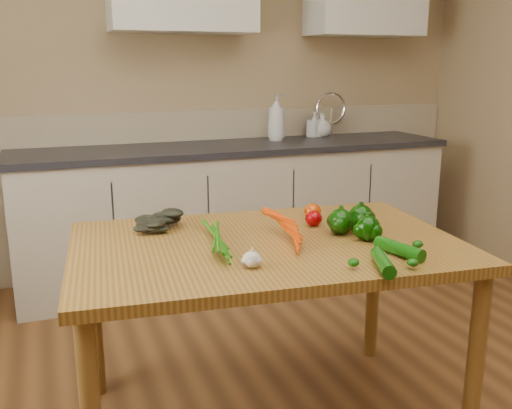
{
  "coord_description": "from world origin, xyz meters",
  "views": [
    {
      "loc": [
        -0.98,
        -1.32,
        1.41
      ],
      "look_at": [
        -0.18,
        0.82,
        0.85
      ],
      "focal_mm": 40.0,
      "sensor_mm": 36.0,
      "label": 1
    }
  ],
  "objects_px": {
    "leafy_greens": "(160,218)",
    "zucchini_a": "(399,249)",
    "table": "(267,263)",
    "pepper_c": "(368,228)",
    "carrot_bunch": "(267,233)",
    "tomato_b": "(313,211)",
    "soap_bottle_b": "(314,124)",
    "pepper_b": "(361,218)",
    "garlic_bulb": "(252,259)",
    "tomato_a": "(314,219)",
    "zucchini_b": "(383,262)",
    "pepper_a": "(341,222)",
    "soap_bottle_c": "(322,125)",
    "tomato_c": "(357,216)",
    "soap_bottle_a": "(277,118)"
  },
  "relations": [
    {
      "from": "leafy_greens",
      "to": "pepper_a",
      "type": "xyz_separation_m",
      "value": [
        0.65,
        -0.3,
        -0.0
      ]
    },
    {
      "from": "soap_bottle_a",
      "to": "garlic_bulb",
      "type": "bearing_deg",
      "value": 134.0
    },
    {
      "from": "leafy_greens",
      "to": "tomato_b",
      "type": "relative_size",
      "value": 2.78
    },
    {
      "from": "tomato_a",
      "to": "zucchini_b",
      "type": "xyz_separation_m",
      "value": [
        -0.02,
        -0.54,
        -0.01
      ]
    },
    {
      "from": "zucchini_b",
      "to": "tomato_a",
      "type": "bearing_deg",
      "value": 88.37
    },
    {
      "from": "tomato_a",
      "to": "zucchini_b",
      "type": "height_order",
      "value": "tomato_a"
    },
    {
      "from": "tomato_b",
      "to": "zucchini_a",
      "type": "distance_m",
      "value": 0.54
    },
    {
      "from": "table",
      "to": "leafy_greens",
      "type": "distance_m",
      "value": 0.47
    },
    {
      "from": "pepper_c",
      "to": "tomato_c",
      "type": "height_order",
      "value": "pepper_c"
    },
    {
      "from": "soap_bottle_a",
      "to": "pepper_a",
      "type": "height_order",
      "value": "soap_bottle_a"
    },
    {
      "from": "tomato_a",
      "to": "zucchini_b",
      "type": "distance_m",
      "value": 0.54
    },
    {
      "from": "garlic_bulb",
      "to": "tomato_a",
      "type": "xyz_separation_m",
      "value": [
        0.4,
        0.37,
        0.01
      ]
    },
    {
      "from": "soap_bottle_b",
      "to": "pepper_b",
      "type": "height_order",
      "value": "soap_bottle_b"
    },
    {
      "from": "soap_bottle_b",
      "to": "tomato_a",
      "type": "bearing_deg",
      "value": 134.71
    },
    {
      "from": "pepper_c",
      "to": "zucchini_a",
      "type": "distance_m",
      "value": 0.19
    },
    {
      "from": "tomato_b",
      "to": "zucchini_a",
      "type": "xyz_separation_m",
      "value": [
        0.07,
        -0.54,
        -0.01
      ]
    },
    {
      "from": "pepper_a",
      "to": "tomato_a",
      "type": "height_order",
      "value": "pepper_a"
    },
    {
      "from": "soap_bottle_b",
      "to": "zucchini_a",
      "type": "bearing_deg",
      "value": 142.3
    },
    {
      "from": "soap_bottle_b",
      "to": "tomato_c",
      "type": "height_order",
      "value": "soap_bottle_b"
    },
    {
      "from": "carrot_bunch",
      "to": "tomato_b",
      "type": "xyz_separation_m",
      "value": [
        0.31,
        0.24,
        -0.0
      ]
    },
    {
      "from": "table",
      "to": "pepper_c",
      "type": "xyz_separation_m",
      "value": [
        0.36,
        -0.12,
        0.13
      ]
    },
    {
      "from": "zucchini_a",
      "to": "carrot_bunch",
      "type": "bearing_deg",
      "value": 141.13
    },
    {
      "from": "carrot_bunch",
      "to": "tomato_a",
      "type": "bearing_deg",
      "value": 33.45
    },
    {
      "from": "table",
      "to": "carrot_bunch",
      "type": "distance_m",
      "value": 0.12
    },
    {
      "from": "tomato_c",
      "to": "zucchini_b",
      "type": "relative_size",
      "value": 0.39
    },
    {
      "from": "soap_bottle_b",
      "to": "garlic_bulb",
      "type": "relative_size",
      "value": 2.86
    },
    {
      "from": "pepper_a",
      "to": "soap_bottle_c",
      "type": "bearing_deg",
      "value": 65.18
    },
    {
      "from": "pepper_b",
      "to": "zucchini_b",
      "type": "distance_m",
      "value": 0.45
    },
    {
      "from": "soap_bottle_c",
      "to": "tomato_c",
      "type": "height_order",
      "value": "soap_bottle_c"
    },
    {
      "from": "pepper_c",
      "to": "tomato_a",
      "type": "bearing_deg",
      "value": 112.67
    },
    {
      "from": "soap_bottle_b",
      "to": "pepper_c",
      "type": "height_order",
      "value": "soap_bottle_b"
    },
    {
      "from": "soap_bottle_b",
      "to": "leafy_greens",
      "type": "xyz_separation_m",
      "value": [
        -1.42,
        -1.51,
        -0.17
      ]
    },
    {
      "from": "soap_bottle_a",
      "to": "soap_bottle_c",
      "type": "distance_m",
      "value": 0.41
    },
    {
      "from": "soap_bottle_c",
      "to": "garlic_bulb",
      "type": "xyz_separation_m",
      "value": [
        -1.29,
        -2.04,
        -0.19
      ]
    },
    {
      "from": "soap_bottle_a",
      "to": "leafy_greens",
      "type": "relative_size",
      "value": 1.52
    },
    {
      "from": "soap_bottle_b",
      "to": "pepper_b",
      "type": "xyz_separation_m",
      "value": [
        -0.67,
        -1.79,
        -0.17
      ]
    },
    {
      "from": "leafy_greens",
      "to": "tomato_c",
      "type": "height_order",
      "value": "leafy_greens"
    },
    {
      "from": "tomato_c",
      "to": "zucchini_a",
      "type": "relative_size",
      "value": 0.38
    },
    {
      "from": "tomato_a",
      "to": "tomato_b",
      "type": "relative_size",
      "value": 0.94
    },
    {
      "from": "leafy_greens",
      "to": "zucchini_a",
      "type": "distance_m",
      "value": 0.93
    },
    {
      "from": "soap_bottle_c",
      "to": "tomato_b",
      "type": "relative_size",
      "value": 2.28
    },
    {
      "from": "table",
      "to": "zucchini_a",
      "type": "relative_size",
      "value": 7.73
    },
    {
      "from": "pepper_b",
      "to": "tomato_c",
      "type": "xyz_separation_m",
      "value": [
        0.03,
        0.08,
        -0.02
      ]
    },
    {
      "from": "tomato_c",
      "to": "leafy_greens",
      "type": "bearing_deg",
      "value": 165.97
    },
    {
      "from": "soap_bottle_a",
      "to": "carrot_bunch",
      "type": "relative_size",
      "value": 1.17
    },
    {
      "from": "soap_bottle_b",
      "to": "pepper_b",
      "type": "bearing_deg",
      "value": 140.31
    },
    {
      "from": "soap_bottle_a",
      "to": "pepper_c",
      "type": "xyz_separation_m",
      "value": [
        -0.39,
        -1.83,
        -0.24
      ]
    },
    {
      "from": "pepper_c",
      "to": "garlic_bulb",
      "type": "bearing_deg",
      "value": -166.65
    },
    {
      "from": "zucchini_b",
      "to": "garlic_bulb",
      "type": "bearing_deg",
      "value": 156.65
    },
    {
      "from": "tomato_a",
      "to": "pepper_c",
      "type": "bearing_deg",
      "value": -67.33
    }
  ]
}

